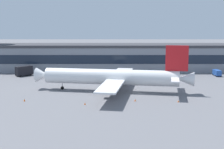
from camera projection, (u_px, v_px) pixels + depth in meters
The scene contains 9 objects.
ground_plane at pixel (139, 94), 104.99m from camera, with size 600.00×600.00×0.00m, color slate.
terminal_building at pixel (131, 57), 152.86m from camera, with size 196.70×16.93×12.31m.
airliner at pixel (115, 77), 107.66m from camera, with size 52.92×45.48×15.56m.
crew_van at pixel (218, 73), 138.02m from camera, with size 2.46×5.29×2.55m.
catering_truck at pixel (25, 70), 138.39m from camera, with size 6.88×6.97×4.15m.
traffic_cone_0 at pixel (136, 100), 95.26m from camera, with size 0.50×0.50×0.63m, color #F2590C.
traffic_cone_1 at pixel (179, 101), 94.09m from camera, with size 0.47×0.47×0.59m, color #F2590C.
traffic_cone_2 at pixel (25, 100), 95.27m from camera, with size 0.53×0.53×0.66m, color #F2590C.
traffic_cone_3 at pixel (86, 104), 91.41m from camera, with size 0.50×0.50×0.62m, color #F2590C.
Camera 1 is at (-8.52, -102.55, 23.48)m, focal length 52.28 mm.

